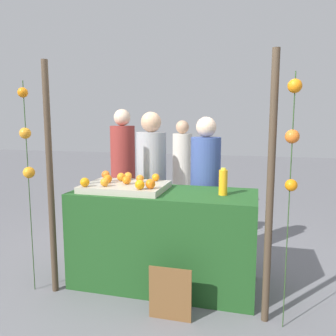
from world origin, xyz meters
The scene contains 24 objects.
ground_plane centered at (0.00, 0.00, 0.00)m, with size 24.00×24.00×0.00m, color slate.
stall_counter centered at (0.00, 0.00, 0.45)m, with size 1.70×0.72×0.90m, color #1E4C1E.
orange_tray centered at (-0.37, -0.02, 0.93)m, with size 0.76×0.57×0.06m, color #B2AD99.
orange_0 centered at (-0.51, -0.19, 1.00)m, with size 0.08×0.08×0.08m, color orange.
orange_1 centered at (-0.67, -0.26, 1.00)m, with size 0.08×0.08×0.08m, color orange.
orange_2 centered at (-0.55, -0.04, 1.00)m, with size 0.08×0.08×0.08m, color orange.
orange_3 centered at (-0.26, 0.06, 1.00)m, with size 0.08×0.08×0.08m, color orange.
orange_4 centered at (-0.15, -0.24, 1.00)m, with size 0.09×0.09×0.09m, color orange.
orange_5 centered at (-0.13, 0.18, 1.00)m, with size 0.08×0.08×0.08m, color orange.
orange_6 centered at (-0.46, 0.09, 1.00)m, with size 0.08×0.08×0.08m, color orange.
orange_7 centered at (-0.35, -0.05, 1.00)m, with size 0.08×0.08×0.08m, color orange.
orange_8 centered at (-0.07, -0.19, 1.00)m, with size 0.09×0.09×0.09m, color orange.
orange_9 centered at (-0.42, 0.18, 1.00)m, with size 0.08×0.08×0.08m, color orange.
orange_10 centered at (-0.67, 0.19, 1.00)m, with size 0.08×0.08×0.08m, color orange.
juice_bottle centered at (0.55, -0.01, 1.02)m, with size 0.08×0.08×0.24m.
chalkboard_sign centered at (0.21, -0.58, 0.21)m, with size 0.34×0.03×0.44m.
vendor_left centered at (-0.31, 0.59, 0.77)m, with size 0.33×0.33×1.65m.
vendor_right centered at (0.30, 0.60, 0.74)m, with size 0.32×0.32×1.59m.
crowd_person_0 centered at (-0.33, 2.30, 0.72)m, with size 0.31×0.31×1.55m.
crowd_person_1 centered at (-1.00, 1.45, 0.79)m, with size 0.34×0.34×1.71m.
canopy_post_left centered at (-0.93, -0.40, 1.03)m, with size 0.06×0.06×2.06m, color #473828.
canopy_post_right centered at (0.93, -0.40, 1.03)m, with size 0.06×0.06×2.06m, color #473828.
garland_strand_left centered at (-1.13, -0.43, 1.37)m, with size 0.11×0.11×1.89m.
garland_strand_right centered at (1.06, -0.45, 1.46)m, with size 0.10×0.11×1.89m.
Camera 1 is at (0.82, -2.99, 1.56)m, focal length 36.41 mm.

